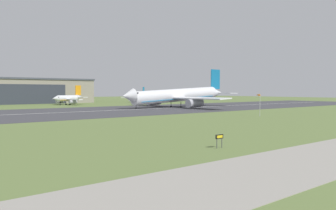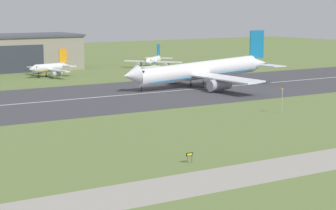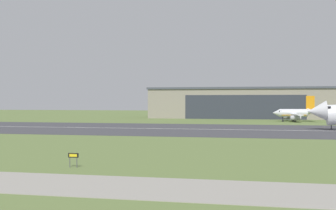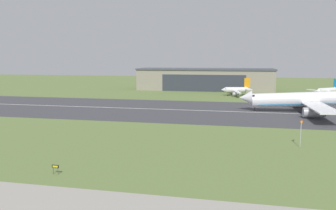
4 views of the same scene
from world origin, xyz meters
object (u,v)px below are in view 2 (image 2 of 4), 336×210
object	(u,v)px
airplane_landing	(199,71)
windsock_pole	(281,90)
airplane_parked_centre	(153,61)
runway_sign	(190,155)
airplane_parked_west	(49,68)

from	to	relation	value
airplane_landing	windsock_pole	xyz separation A→B (m)	(-13.18, -51.76, 0.55)
airplane_parked_centre	runway_sign	bearing A→B (deg)	-119.32
airplane_parked_west	airplane_landing	bearing A→B (deg)	-61.05
airplane_landing	runway_sign	xyz separation A→B (m)	(-59.00, -80.49, -3.68)
airplane_parked_centre	runway_sign	xyz separation A→B (m)	(-78.77, -140.27, -1.79)
airplane_parked_west	runway_sign	size ratio (longest dim) A/B	14.33
windsock_pole	airplane_landing	bearing A→B (deg)	75.72
airplane_parked_west	airplane_parked_centre	distance (m)	49.02
airplane_parked_west	runway_sign	distance (m)	135.62
airplane_parked_centre	runway_sign	size ratio (longest dim) A/B	11.76
airplane_parked_centre	windsock_pole	xyz separation A→B (m)	(-32.95, -111.54, 2.43)
airplane_parked_west	windsock_pole	world-z (taller)	airplane_parked_west
windsock_pole	runway_sign	world-z (taller)	windsock_pole
airplane_landing	windsock_pole	distance (m)	53.41
runway_sign	airplane_parked_west	bearing A→B (deg)	77.04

